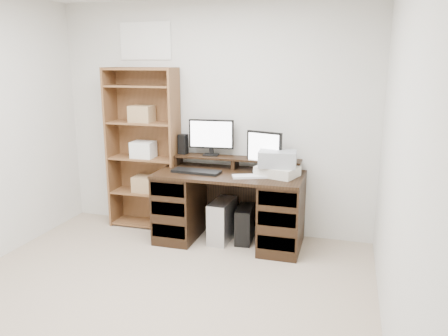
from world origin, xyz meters
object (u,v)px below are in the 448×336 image
at_px(monitor_small, 264,150).
at_px(tower_silver, 222,221).
at_px(tower_black, 245,224).
at_px(desk, 230,206).
at_px(monitor_wide, 211,135).
at_px(printer, 277,171).
at_px(bookshelf, 144,148).

bearing_deg(monitor_small, tower_silver, -147.88).
relative_size(monitor_small, tower_black, 1.10).
distance_m(desk, monitor_wide, 0.79).
bearing_deg(tower_silver, desk, -5.74).
height_order(printer, tower_black, printer).
distance_m(tower_silver, bookshelf, 1.22).
height_order(monitor_small, bookshelf, bookshelf).
distance_m(monitor_small, bookshelf, 1.39).
distance_m(monitor_wide, printer, 0.85).
bearing_deg(bookshelf, monitor_small, -3.70).
height_order(monitor_wide, monitor_small, monitor_wide).
height_order(monitor_wide, printer, monitor_wide).
xyz_separation_m(printer, tower_black, (-0.34, 0.05, -0.61)).
bearing_deg(tower_black, monitor_wide, 152.46).
bearing_deg(desk, tower_black, 21.64).
bearing_deg(monitor_wide, desk, -46.59).
relative_size(monitor_wide, printer, 1.27).
relative_size(desk, tower_black, 3.91).
distance_m(tower_black, bookshelf, 1.42).
relative_size(monitor_wide, tower_silver, 1.12).
xyz_separation_m(monitor_wide, bookshelf, (-0.78, -0.03, -0.17)).
bearing_deg(printer, bookshelf, -169.26).
bearing_deg(tower_black, monitor_small, 15.79).
xyz_separation_m(printer, bookshelf, (-1.54, 0.20, 0.12)).
relative_size(desk, tower_silver, 3.43).
bearing_deg(desk, tower_silver, 170.78).
distance_m(monitor_small, printer, 0.27).
xyz_separation_m(tower_silver, tower_black, (0.24, 0.05, -0.03)).
height_order(printer, tower_silver, printer).
relative_size(desk, monitor_wide, 3.07).
distance_m(printer, bookshelf, 1.56).
bearing_deg(tower_silver, monitor_small, 18.39).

